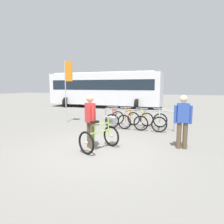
{
  "coord_description": "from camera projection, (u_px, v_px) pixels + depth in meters",
  "views": [
    {
      "loc": [
        2.35,
        -5.26,
        1.91
      ],
      "look_at": [
        0.03,
        1.16,
        1.0
      ],
      "focal_mm": 31.36,
      "sensor_mm": 36.0,
      "label": 1
    }
  ],
  "objects": [
    {
      "name": "ground_plane",
      "position": [
        98.0,
        149.0,
        5.94
      ],
      "size": [
        80.0,
        80.0,
        0.0
      ],
      "primitive_type": "plane",
      "color": "slate"
    },
    {
      "name": "bike_rack_rail",
      "position": [
        138.0,
        114.0,
        8.7
      ],
      "size": [
        3.21,
        0.18,
        0.88
      ],
      "color": "#99999E",
      "rests_on": "ground"
    },
    {
      "name": "racked_bike_red",
      "position": [
        115.0,
        118.0,
        9.34
      ],
      "size": [
        0.73,
        1.14,
        0.97
      ],
      "color": "black",
      "rests_on": "ground"
    },
    {
      "name": "racked_bike_orange",
      "position": [
        129.0,
        119.0,
        9.08
      ],
      "size": [
        0.85,
        1.21,
        0.98
      ],
      "color": "black",
      "rests_on": "ground"
    },
    {
      "name": "racked_bike_yellow",
      "position": [
        144.0,
        120.0,
        8.82
      ],
      "size": [
        0.74,
        1.14,
        0.97
      ],
      "color": "black",
      "rests_on": "ground"
    },
    {
      "name": "racked_bike_white",
      "position": [
        160.0,
        121.0,
        8.56
      ],
      "size": [
        0.73,
        1.14,
        0.97
      ],
      "color": "black",
      "rests_on": "ground"
    },
    {
      "name": "featured_bicycle",
      "position": [
        102.0,
        135.0,
        5.89
      ],
      "size": [
        1.03,
        1.26,
        0.97
      ],
      "color": "black",
      "rests_on": "ground"
    },
    {
      "name": "person_with_featured_bike",
      "position": [
        90.0,
        119.0,
        5.96
      ],
      "size": [
        0.45,
        0.37,
        1.64
      ],
      "color": "brown",
      "rests_on": "ground"
    },
    {
      "name": "pedestrian_with_backpack",
      "position": [
        183.0,
        118.0,
        5.91
      ],
      "size": [
        0.53,
        0.37,
        1.64
      ],
      "color": "brown",
      "rests_on": "ground"
    },
    {
      "name": "bus_distant",
      "position": [
        105.0,
        88.0,
        17.49
      ],
      "size": [
        10.03,
        3.47,
        3.08
      ],
      "color": "silver",
      "rests_on": "ground"
    },
    {
      "name": "banner_flag",
      "position": [
        67.0,
        80.0,
        9.99
      ],
      "size": [
        0.45,
        0.05,
        3.2
      ],
      "color": "#B2B2B7",
      "rests_on": "ground"
    }
  ]
}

